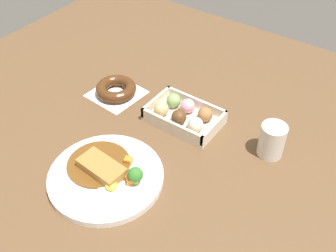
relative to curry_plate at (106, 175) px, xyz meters
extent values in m
plane|color=brown|center=(-0.03, -0.10, -0.01)|extent=(1.60, 1.60, 0.00)
cylinder|color=white|center=(0.00, 0.00, 0.00)|extent=(0.28, 0.28, 0.02)
cylinder|color=brown|center=(0.03, -0.01, 0.01)|extent=(0.16, 0.16, 0.01)
cube|color=#A87538|center=(0.01, 0.00, 0.02)|extent=(0.12, 0.07, 0.02)
cylinder|color=white|center=(-0.04, 0.03, 0.01)|extent=(0.06, 0.06, 0.00)
ellipsoid|color=yellow|center=(-0.04, 0.03, 0.02)|extent=(0.03, 0.03, 0.02)
cylinder|color=#8CB766|center=(-0.08, -0.02, 0.01)|extent=(0.01, 0.01, 0.02)
sphere|color=#387A2D|center=(-0.08, -0.02, 0.03)|extent=(0.04, 0.04, 0.04)
cube|color=orange|center=(-0.07, -0.01, 0.01)|extent=(0.02, 0.02, 0.02)
cube|color=orange|center=(-0.02, -0.06, 0.01)|extent=(0.02, 0.02, 0.02)
cube|color=beige|center=(-0.04, -0.29, -0.01)|extent=(0.20, 0.13, 0.01)
cube|color=beige|center=(-0.13, -0.29, 0.01)|extent=(0.01, 0.13, 0.03)
cube|color=beige|center=(0.06, -0.29, 0.01)|extent=(0.01, 0.13, 0.03)
cube|color=beige|center=(-0.04, -0.35, 0.01)|extent=(0.20, 0.01, 0.03)
cube|color=beige|center=(-0.04, -0.23, 0.01)|extent=(0.20, 0.01, 0.03)
sphere|color=#9E6B3D|center=(-0.09, -0.31, 0.02)|extent=(0.04, 0.04, 0.04)
sphere|color=pink|center=(-0.03, -0.32, 0.02)|extent=(0.04, 0.04, 0.04)
sphere|color=#84A860|center=(0.02, -0.31, 0.02)|extent=(0.04, 0.04, 0.04)
sphere|color=#EFE5C6|center=(-0.09, -0.26, 0.02)|extent=(0.04, 0.04, 0.04)
sphere|color=brown|center=(-0.03, -0.26, 0.02)|extent=(0.04, 0.04, 0.04)
sphere|color=#DBB77A|center=(0.03, -0.26, 0.02)|extent=(0.04, 0.04, 0.04)
cube|color=white|center=(0.20, -0.27, -0.01)|extent=(0.15, 0.15, 0.00)
torus|color=#4C2B14|center=(0.20, -0.27, 0.01)|extent=(0.12, 0.12, 0.03)
cylinder|color=silver|center=(-0.29, -0.31, 0.03)|extent=(0.07, 0.07, 0.09)
camera|label=1|loc=(-0.50, 0.45, 0.75)|focal=43.62mm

